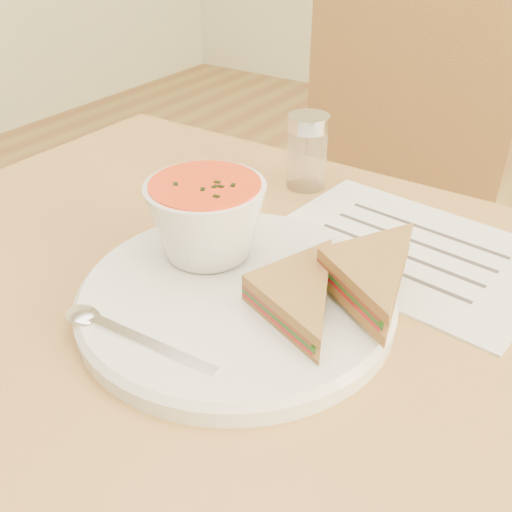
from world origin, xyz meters
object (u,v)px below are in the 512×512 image
Objects in this scene: condiment_shaker at (307,152)px; plate at (236,298)px; soup_bowl at (207,222)px; chair_far at (367,243)px.

plate is at bearing -74.29° from condiment_shaker.
plate is at bearing -29.28° from soup_bowl.
chair_far is 3.11× the size of plate.
plate is 3.09× the size of condiment_shaker.
condiment_shaker is at bearing 93.81° from soup_bowl.
soup_bowl is at bearing 150.72° from plate.
condiment_shaker is (-0.08, 0.27, 0.04)m from plate.
plate is 2.53× the size of soup_bowl.
chair_far is 7.87× the size of soup_bowl.
plate is 0.09m from soup_bowl.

